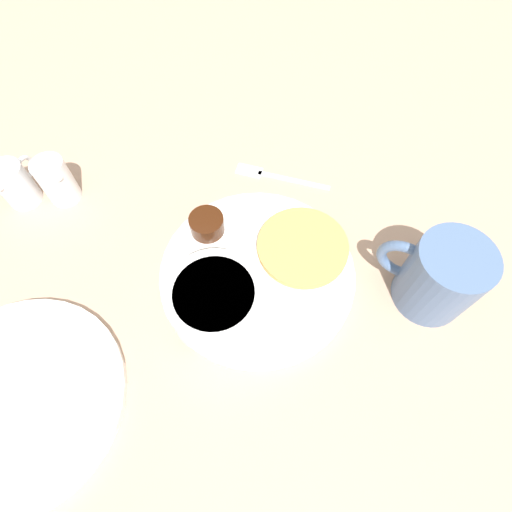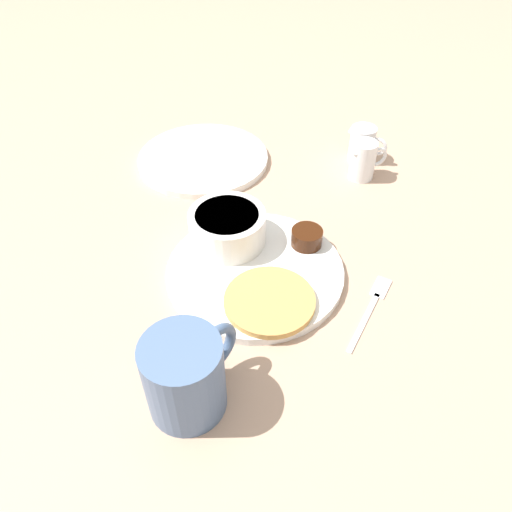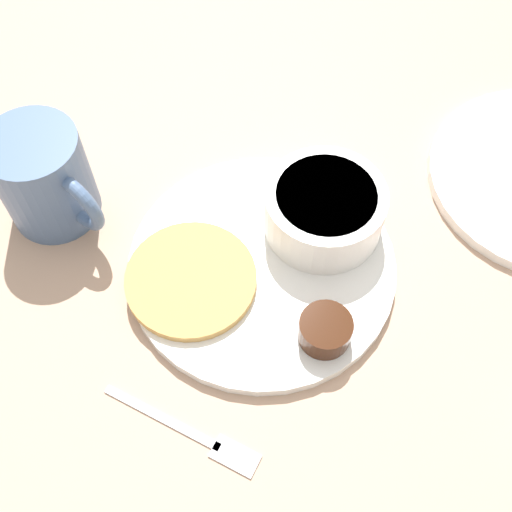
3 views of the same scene
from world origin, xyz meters
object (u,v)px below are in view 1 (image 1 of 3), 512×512
Objects in this scene: coffee_mug at (439,276)px; creamer_pitcher_far at (15,184)px; creamer_pitcher_near at (58,178)px; fork at (271,175)px; plate at (257,273)px; bowl at (215,300)px.

creamer_pitcher_far is at bearing 9.29° from coffee_mug.
fork is (-0.25, -0.15, -0.03)m from creamer_pitcher_near.
plate is 1.74× the size of fork.
creamer_pitcher_far is (0.55, 0.09, -0.02)m from coffee_mug.
bowl is at bearing 30.30° from coffee_mug.
coffee_mug is (-0.20, -0.06, 0.04)m from plate.
creamer_pitcher_near is 0.30m from fork.
creamer_pitcher_far is at bearing 31.51° from fork.
creamer_pitcher_near is 1.02× the size of creamer_pitcher_far.
creamer_pitcher_far is 0.36m from fork.
coffee_mug is 0.85× the size of fork.
creamer_pitcher_far is (0.35, 0.03, 0.03)m from plate.
plate is 2.04× the size of coffee_mug.
creamer_pitcher_far reaches higher than bowl.
fork is (0.05, -0.16, -0.00)m from plate.
creamer_pitcher_near reaches higher than creamer_pitcher_far.
creamer_pitcher_near is (0.50, 0.06, -0.02)m from coffee_mug.
creamer_pitcher_far is at bearing -6.86° from bowl.
bowl is at bearing 173.14° from creamer_pitcher_far.
coffee_mug is at bearing -173.42° from creamer_pitcher_near.
coffee_mug is at bearing -162.56° from plate.
coffee_mug is (-0.22, -0.13, 0.01)m from bowl.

